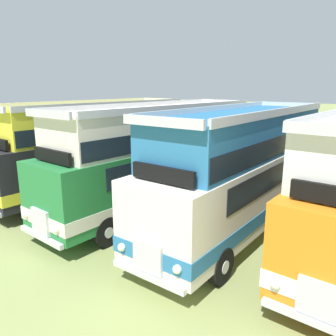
# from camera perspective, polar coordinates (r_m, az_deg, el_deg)

# --- Properties ---
(bus_first_in_row) EXTENTS (3.00, 11.13, 4.52)m
(bus_first_in_row) POSITION_cam_1_polar(r_m,az_deg,el_deg) (17.14, -11.66, 3.88)
(bus_first_in_row) COLOR black
(bus_first_in_row) RESTS_ON ground
(bus_second_in_row) EXTENTS (3.05, 11.58, 4.52)m
(bus_second_in_row) POSITION_cam_1_polar(r_m,az_deg,el_deg) (14.53, -1.10, 2.43)
(bus_second_in_row) COLOR #237538
(bus_second_in_row) RESTS_ON ground
(bus_third_in_row) EXTENTS (2.67, 10.41, 4.52)m
(bus_third_in_row) POSITION_cam_1_polar(r_m,az_deg,el_deg) (12.35, 12.64, 0.03)
(bus_third_in_row) COLOR silver
(bus_third_in_row) RESTS_ON ground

